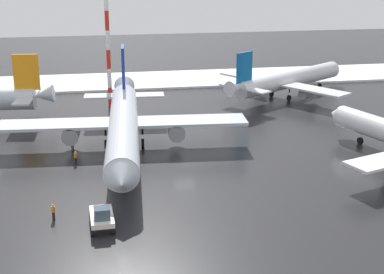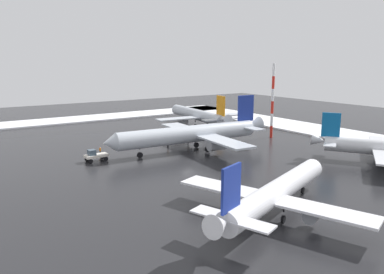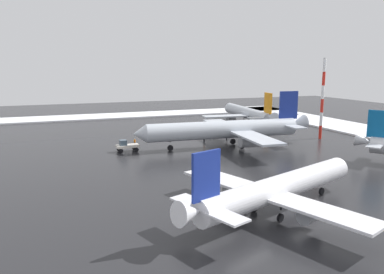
{
  "view_description": "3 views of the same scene",
  "coord_description": "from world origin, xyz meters",
  "px_view_note": "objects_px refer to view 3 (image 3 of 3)",
  "views": [
    {
      "loc": [
        10.72,
        67.7,
        25.75
      ],
      "look_at": [
        -1.17,
        -1.31,
        3.36
      ],
      "focal_mm": 55.0,
      "sensor_mm": 36.0,
      "label": 1
    },
    {
      "loc": [
        -61.34,
        40.04,
        19.96
      ],
      "look_at": [
        -2.14,
        0.44,
        5.48
      ],
      "focal_mm": 35.0,
      "sensor_mm": 36.0,
      "label": 2
    },
    {
      "loc": [
        -65.08,
        29.7,
        17.43
      ],
      "look_at": [
        6.55,
        2.52,
        2.91
      ],
      "focal_mm": 35.0,
      "sensor_mm": 36.0,
      "label": 3
    }
  ],
  "objects_px": {
    "airplane_foreground_jet": "(248,113)",
    "ground_crew_near_tug": "(204,139)",
    "ground_crew_beside_wing": "(135,142)",
    "antenna_mast": "(322,99)",
    "airplane_distant_tail": "(227,129)",
    "airplane_far_rear": "(278,188)",
    "ground_crew_by_nose_gear": "(227,136)",
    "pushback_tug": "(126,146)"
  },
  "relations": [
    {
      "from": "airplane_distant_tail",
      "to": "antenna_mast",
      "type": "bearing_deg",
      "value": -174.2
    },
    {
      "from": "airplane_far_rear",
      "to": "ground_crew_beside_wing",
      "type": "xyz_separation_m",
      "value": [
        44.01,
        7.84,
        -2.13
      ]
    },
    {
      "from": "ground_crew_near_tug",
      "to": "airplane_far_rear",
      "type": "bearing_deg",
      "value": 22.98
    },
    {
      "from": "ground_crew_near_tug",
      "to": "airplane_distant_tail",
      "type": "bearing_deg",
      "value": 58.19
    },
    {
      "from": "ground_crew_by_nose_gear",
      "to": "ground_crew_near_tug",
      "type": "bearing_deg",
      "value": 4.37
    },
    {
      "from": "airplane_far_rear",
      "to": "airplane_foreground_jet",
      "type": "distance_m",
      "value": 69.66
    },
    {
      "from": "airplane_distant_tail",
      "to": "pushback_tug",
      "type": "distance_m",
      "value": 21.93
    },
    {
      "from": "ground_crew_near_tug",
      "to": "ground_crew_by_nose_gear",
      "type": "bearing_deg",
      "value": 128.67
    },
    {
      "from": "ground_crew_by_nose_gear",
      "to": "ground_crew_beside_wing",
      "type": "xyz_separation_m",
      "value": [
        1.4,
        21.91,
        0.0
      ]
    },
    {
      "from": "ground_crew_beside_wing",
      "to": "antenna_mast",
      "type": "distance_m",
      "value": 45.79
    },
    {
      "from": "airplane_foreground_jet",
      "to": "ground_crew_near_tug",
      "type": "relative_size",
      "value": 20.68
    },
    {
      "from": "pushback_tug",
      "to": "ground_crew_beside_wing",
      "type": "relative_size",
      "value": 2.73
    },
    {
      "from": "airplane_distant_tail",
      "to": "ground_crew_by_nose_gear",
      "type": "xyz_separation_m",
      "value": [
        6.78,
        -3.19,
        -2.97
      ]
    },
    {
      "from": "ground_crew_by_nose_gear",
      "to": "antenna_mast",
      "type": "distance_m",
      "value": 24.8
    },
    {
      "from": "ground_crew_beside_wing",
      "to": "ground_crew_by_nose_gear",
      "type": "bearing_deg",
      "value": -136.7
    },
    {
      "from": "airplane_foreground_jet",
      "to": "antenna_mast",
      "type": "bearing_deg",
      "value": -161.89
    },
    {
      "from": "airplane_foreground_jet",
      "to": "ground_crew_beside_wing",
      "type": "height_order",
      "value": "airplane_foreground_jet"
    },
    {
      "from": "airplane_foreground_jet",
      "to": "ground_crew_by_nose_gear",
      "type": "xyz_separation_m",
      "value": [
        -19.86,
        16.74,
        -2.5
      ]
    },
    {
      "from": "pushback_tug",
      "to": "ground_crew_beside_wing",
      "type": "xyz_separation_m",
      "value": [
        4.73,
        -2.77,
        -0.31
      ]
    },
    {
      "from": "ground_crew_beside_wing",
      "to": "pushback_tug",
      "type": "bearing_deg",
      "value": 106.54
    },
    {
      "from": "ground_crew_near_tug",
      "to": "ground_crew_beside_wing",
      "type": "relative_size",
      "value": 1.0
    },
    {
      "from": "airplane_distant_tail",
      "to": "ground_crew_near_tug",
      "type": "distance_m",
      "value": 7.49
    },
    {
      "from": "airplane_foreground_jet",
      "to": "ground_crew_near_tug",
      "type": "distance_m",
      "value": 30.66
    },
    {
      "from": "airplane_distant_tail",
      "to": "ground_crew_near_tug",
      "type": "bearing_deg",
      "value": -61.61
    },
    {
      "from": "ground_crew_beside_wing",
      "to": "antenna_mast",
      "type": "height_order",
      "value": "antenna_mast"
    },
    {
      "from": "airplane_far_rear",
      "to": "antenna_mast",
      "type": "bearing_deg",
      "value": 25.48
    },
    {
      "from": "ground_crew_beside_wing",
      "to": "antenna_mast",
      "type": "bearing_deg",
      "value": -142.48
    },
    {
      "from": "pushback_tug",
      "to": "ground_crew_beside_wing",
      "type": "distance_m",
      "value": 5.49
    },
    {
      "from": "airplane_foreground_jet",
      "to": "ground_crew_near_tug",
      "type": "bearing_deg",
      "value": 137.49
    },
    {
      "from": "airplane_far_rear",
      "to": "pushback_tug",
      "type": "bearing_deg",
      "value": 85.48
    },
    {
      "from": "airplane_distant_tail",
      "to": "ground_crew_beside_wing",
      "type": "distance_m",
      "value": 20.64
    },
    {
      "from": "pushback_tug",
      "to": "ground_crew_near_tug",
      "type": "distance_m",
      "value": 18.87
    },
    {
      "from": "airplane_foreground_jet",
      "to": "ground_crew_near_tug",
      "type": "xyz_separation_m",
      "value": [
        -20.37,
        22.77,
        -2.5
      ]
    },
    {
      "from": "airplane_far_rear",
      "to": "antenna_mast",
      "type": "relative_size",
      "value": 1.58
    },
    {
      "from": "pushback_tug",
      "to": "antenna_mast",
      "type": "distance_m",
      "value": 47.94
    },
    {
      "from": "airplane_distant_tail",
      "to": "airplane_foreground_jet",
      "type": "bearing_deg",
      "value": -122.82
    },
    {
      "from": "pushback_tug",
      "to": "airplane_foreground_jet",
      "type": "bearing_deg",
      "value": -152.77
    },
    {
      "from": "pushback_tug",
      "to": "ground_crew_by_nose_gear",
      "type": "xyz_separation_m",
      "value": [
        3.33,
        -24.69,
        -0.31
      ]
    },
    {
      "from": "pushback_tug",
      "to": "antenna_mast",
      "type": "xyz_separation_m",
      "value": [
        -2.64,
        -47.12,
        8.41
      ]
    },
    {
      "from": "airplane_far_rear",
      "to": "ground_crew_by_nose_gear",
      "type": "relative_size",
      "value": 17.86
    },
    {
      "from": "ground_crew_by_nose_gear",
      "to": "antenna_mast",
      "type": "height_order",
      "value": "antenna_mast"
    },
    {
      "from": "ground_crew_near_tug",
      "to": "antenna_mast",
      "type": "distance_m",
      "value": 30.27
    }
  ]
}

